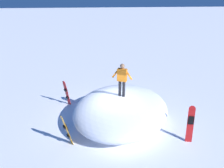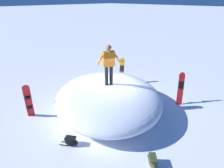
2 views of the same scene
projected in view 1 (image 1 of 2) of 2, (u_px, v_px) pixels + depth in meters
name	position (u px, v px, depth m)	size (l,w,h in m)	color
ground	(111.00, 120.00, 10.07)	(240.00, 240.00, 0.00)	white
snow_mound	(121.00, 108.00, 9.81)	(5.28, 4.57, 1.34)	white
snowboarder_standing	(122.00, 78.00, 9.22)	(0.55, 0.94, 1.68)	black
snowboard_primary_upright	(67.00, 130.00, 8.01)	(0.40, 0.44, 1.55)	orange
snowboard_secondary_upright	(66.00, 92.00, 11.14)	(0.37, 0.37, 1.57)	red
snowboard_tertiary_upright	(190.00, 123.00, 8.37)	(0.47, 0.39, 1.62)	red
backpack_near	(130.00, 89.00, 13.03)	(0.59, 0.61, 0.35)	#383D23
backpack_far	(161.00, 107.00, 10.94)	(0.64, 0.52, 0.34)	black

